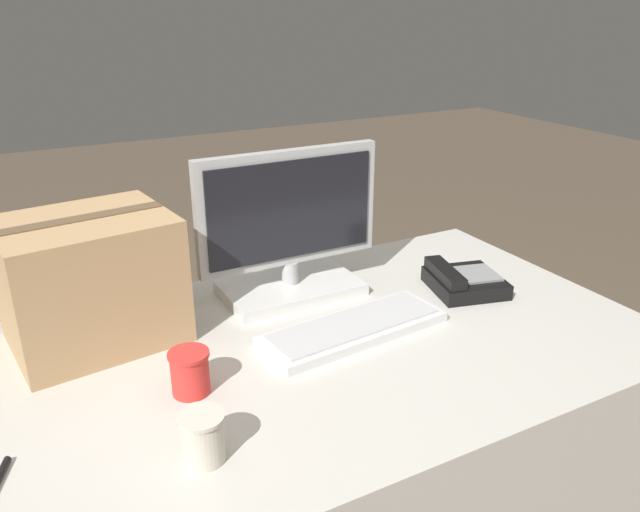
{
  "coord_description": "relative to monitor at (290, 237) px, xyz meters",
  "views": [
    {
      "loc": [
        -0.45,
        -1.09,
        1.45
      ],
      "look_at": [
        0.2,
        0.13,
        0.89
      ],
      "focal_mm": 35.0,
      "sensor_mm": 36.0,
      "label": 1
    }
  ],
  "objects": [
    {
      "name": "office_desk",
      "position": [
        -0.19,
        -0.26,
        -0.53
      ],
      "size": [
        1.8,
        0.9,
        0.74
      ],
      "color": "beige",
      "rests_on": "ground_plane"
    },
    {
      "name": "monitor",
      "position": [
        0.0,
        0.0,
        0.0
      ],
      "size": [
        0.48,
        0.22,
        0.38
      ],
      "color": "white",
      "rests_on": "office_desk"
    },
    {
      "name": "keyboard",
      "position": [
        0.04,
        -0.26,
        -0.15
      ],
      "size": [
        0.46,
        0.19,
        0.03
      ],
      "rotation": [
        0.0,
        0.0,
        0.09
      ],
      "color": "silver",
      "rests_on": "office_desk"
    },
    {
      "name": "desk_phone",
      "position": [
        0.41,
        -0.2,
        -0.13
      ],
      "size": [
        0.22,
        0.22,
        0.07
      ],
      "rotation": [
        0.0,
        0.0,
        -0.25
      ],
      "color": "black",
      "rests_on": "office_desk"
    },
    {
      "name": "paper_cup_left",
      "position": [
        -0.41,
        -0.51,
        -0.12
      ],
      "size": [
        0.08,
        0.08,
        0.09
      ],
      "color": "beige",
      "rests_on": "office_desk"
    },
    {
      "name": "paper_cup_right",
      "position": [
        -0.37,
        -0.31,
        -0.11
      ],
      "size": [
        0.08,
        0.08,
        0.09
      ],
      "color": "red",
      "rests_on": "office_desk"
    },
    {
      "name": "cardboard_box",
      "position": [
        -0.49,
        -0.0,
        -0.02
      ],
      "size": [
        0.39,
        0.33,
        0.29
      ],
      "rotation": [
        0.0,
        0.0,
        0.13
      ],
      "color": "tan",
      "rests_on": "office_desk"
    }
  ]
}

